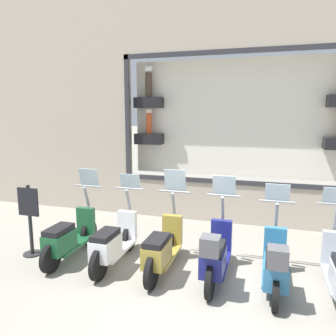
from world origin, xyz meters
The scene contains 8 objects.
ground_plane centered at (0.00, 0.00, 0.00)m, with size 120.00×120.00×0.00m, color gray.
building_facade centered at (3.60, 0.00, 3.60)m, with size 1.20×36.00×7.08m.
scooter_teal_1 centered at (0.36, -0.94, 0.46)m, with size 1.79×0.61×1.55m.
scooter_navy_2 centered at (0.37, -0.01, 0.48)m, with size 1.81×0.61×1.64m.
scooter_olive_3 centered at (0.43, 0.93, 0.45)m, with size 1.81×0.60×1.71m.
scooter_white_4 centered at (0.43, 1.86, 0.44)m, with size 1.81×0.61×1.57m.
scooter_green_5 centered at (0.43, 2.80, 0.44)m, with size 1.80×0.61×1.63m.
shop_sign_post centered at (0.40, 3.62, 0.74)m, with size 0.36×0.45×1.40m.
Camera 1 is at (-4.65, -0.73, 2.77)m, focal length 35.00 mm.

